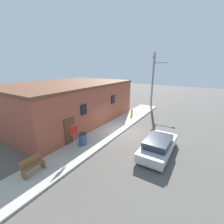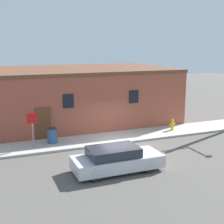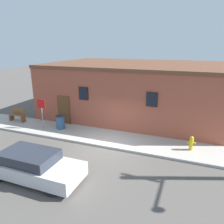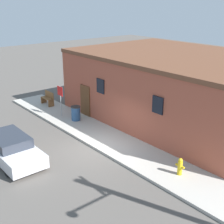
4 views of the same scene
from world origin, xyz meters
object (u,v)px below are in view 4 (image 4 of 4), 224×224
object	(u,v)px
bench	(48,99)
parked_car	(11,148)
fire_hydrant	(180,166)
stop_sign	(60,96)
trash_bin	(76,113)

from	to	relation	value
bench	parked_car	bearing A→B (deg)	-41.71
fire_hydrant	bench	bearing A→B (deg)	178.60
fire_hydrant	parked_car	distance (m)	8.27
fire_hydrant	stop_sign	bearing A→B (deg)	-178.69
stop_sign	fire_hydrant	bearing A→B (deg)	1.31
fire_hydrant	stop_sign	world-z (taller)	stop_sign
stop_sign	parked_car	distance (m)	6.00
parked_car	bench	bearing A→B (deg)	138.29
trash_bin	parked_car	xyz separation A→B (m)	(2.12, -5.27, 0.00)
fire_hydrant	parked_car	xyz separation A→B (m)	(-6.48, -5.13, 0.07)
fire_hydrant	bench	world-z (taller)	bench
fire_hydrant	trash_bin	distance (m)	8.61
stop_sign	bench	xyz separation A→B (m)	(-2.77, 0.53, -0.97)
fire_hydrant	stop_sign	xyz separation A→B (m)	(-9.81, -0.22, 1.02)
stop_sign	bench	size ratio (longest dim) A/B	1.70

